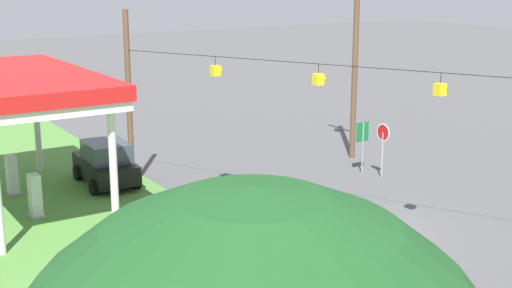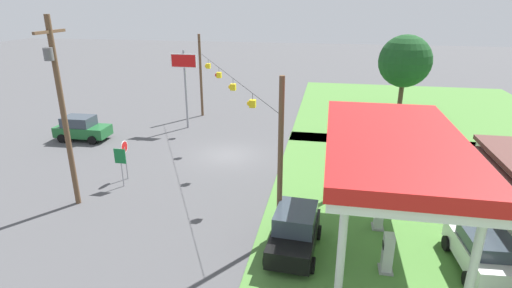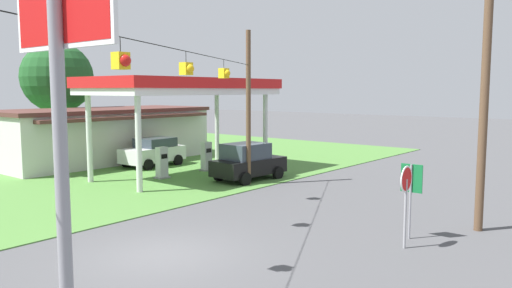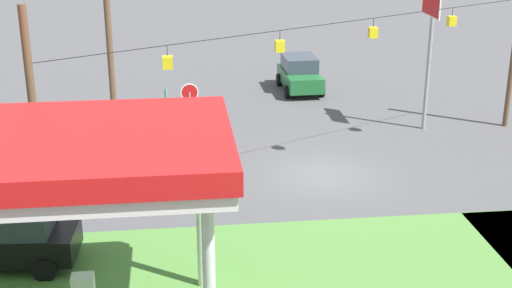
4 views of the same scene
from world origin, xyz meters
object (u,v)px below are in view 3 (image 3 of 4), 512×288
Objects in this scene: route_sign at (411,186)px; stop_sign_overhead at (62,88)px; utility_pole_main at (486,65)px; tree_behind_station at (57,77)px; car_at_pumps_front at (248,162)px; car_at_pumps_rear at (153,152)px; fuel_pump_near at (162,164)px; gas_station_store at (103,135)px; fuel_pump_far at (206,157)px; stop_sign_roadside at (406,189)px; gas_station_canopy at (184,88)px.

stop_sign_overhead is at bearing -178.96° from route_sign.
utility_pole_main reaches higher than tree_behind_station.
car_at_pumps_rear is (-0.03, 7.67, -0.07)m from car_at_pumps_front.
stop_sign_overhead is (-13.84, -14.71, 3.93)m from fuel_pump_near.
tree_behind_station is (3.82, 28.03, 3.92)m from route_sign.
utility_pole_main reaches higher than car_at_pumps_front.
car_at_pumps_rear is at bearing -85.58° from tree_behind_station.
gas_station_store is 8.15× the size of fuel_pump_far.
car_at_pumps_front is (0.60, -12.13, -0.78)m from gas_station_store.
stop_sign_roadside is (-5.63, -18.61, 0.89)m from car_at_pumps_rear.
route_sign is (11.82, 0.21, -3.04)m from stop_sign_overhead.
car_at_pumps_front is (-0.77, -3.83, 0.17)m from fuel_pump_far.
route_sign is at bearing -104.30° from gas_station_canopy.
gas_station_canopy is 4.49× the size of route_sign.
stop_sign_overhead reaches higher than car_at_pumps_front.
fuel_pump_near is at bearing 82.05° from route_sign.
fuel_pump_near is at bearing 46.74° from stop_sign_overhead.
utility_pole_main is (3.47, -1.16, 3.72)m from stop_sign_roadside.
tree_behind_station is at bearing 96.22° from car_at_pumps_front.
gas_station_canopy is at bearing 75.70° from route_sign.
car_at_pumps_rear is 25.04m from stop_sign_overhead.
gas_station_canopy is 15.81m from stop_sign_roadside.
gas_station_store is 5.60× the size of stop_sign_roadside.
gas_station_canopy is at bearing 0.05° from fuel_pump_near.
gas_station_store reaches higher than fuel_pump_far.
utility_pole_main is at bearing -94.62° from gas_station_canopy.
stop_sign_roadside is at bearing -165.59° from route_sign.
stop_sign_overhead is at bearing -0.31° from stop_sign_roadside.
stop_sign_roadside is 0.38× the size of stop_sign_overhead.
gas_station_canopy is 6.27× the size of fuel_pump_near.
stop_sign_overhead is 0.67× the size of utility_pole_main.
fuel_pump_near is at bearing -101.80° from stop_sign_roadside.
utility_pole_main is (-1.59, -24.22, 3.76)m from gas_station_store.
route_sign is at bearing -97.95° from fuel_pump_near.
stop_sign_roadside reaches higher than car_at_pumps_front.
stop_sign_overhead is at bearing 44.63° from car_at_pumps_rear.
tree_behind_station is (15.63, 28.24, 0.88)m from stop_sign_overhead.
fuel_pump_far is 0.17× the size of utility_pole_main.
fuel_pump_far is 3.93m from car_at_pumps_rear.
stop_sign_roadside is at bearing -102.36° from gas_station_store.
fuel_pump_far is at bearing 79.49° from utility_pole_main.
gas_station_store is at bearing 87.93° from gas_station_canopy.
car_at_pumps_rear reaches higher than fuel_pump_far.
car_at_pumps_front is at bearing -76.74° from gas_station_canopy.
fuel_pump_near is 14.66m from route_sign.
gas_station_store is at bearing 76.65° from fuel_pump_near.
route_sign is 28.56m from tree_behind_station.
car_at_pumps_front is at bearing -117.36° from stop_sign_roadside.
stop_sign_roadside is 11.15m from stop_sign_overhead.
route_sign is at bearing -165.59° from stop_sign_roadside.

